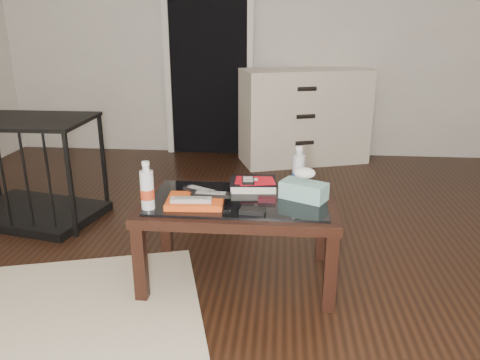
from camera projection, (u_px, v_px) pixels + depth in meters
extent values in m
plane|color=black|center=(215.00, 270.00, 2.64)|extent=(5.00, 5.00, 0.00)
plane|color=silver|center=(249.00, 19.00, 4.56)|extent=(5.00, 0.00, 5.00)
cube|color=black|center=(209.00, 56.00, 4.68)|extent=(0.80, 0.05, 2.00)
cube|color=silver|center=(167.00, 56.00, 4.68)|extent=(0.06, 0.04, 2.04)
cube|color=silver|center=(250.00, 56.00, 4.61)|extent=(0.06, 0.04, 2.04)
cube|color=black|center=(140.00, 264.00, 2.29)|extent=(0.06, 0.06, 0.40)
cube|color=black|center=(330.00, 273.00, 2.21)|extent=(0.06, 0.06, 0.40)
cube|color=black|center=(166.00, 221.00, 2.78)|extent=(0.06, 0.06, 0.40)
cube|color=black|center=(322.00, 227.00, 2.70)|extent=(0.06, 0.06, 0.40)
cube|color=black|center=(239.00, 205.00, 2.42)|extent=(1.00, 0.60, 0.05)
cube|color=black|center=(239.00, 199.00, 2.41)|extent=(0.90, 0.50, 0.01)
cube|color=beige|center=(304.00, 116.00, 4.54)|extent=(1.30, 0.86, 0.90)
cylinder|color=black|center=(304.00, 143.00, 4.36)|extent=(0.18, 0.10, 0.04)
cylinder|color=black|center=(305.00, 116.00, 4.28)|extent=(0.18, 0.10, 0.04)
cylinder|color=black|center=(307.00, 89.00, 4.20)|extent=(0.18, 0.10, 0.04)
cube|color=black|center=(35.00, 213.00, 3.33)|extent=(1.01, 0.78, 0.06)
cube|color=black|center=(20.00, 120.00, 3.12)|extent=(1.01, 0.78, 0.02)
cube|color=black|center=(70.00, 186.00, 2.93)|extent=(0.03, 0.03, 0.70)
cube|color=black|center=(103.00, 161.00, 3.46)|extent=(0.03, 0.03, 0.70)
cube|color=#D84714|center=(195.00, 201.00, 2.33)|extent=(0.29, 0.23, 0.03)
cube|color=#A3A4A8|center=(191.00, 200.00, 2.28)|extent=(0.20, 0.06, 0.02)
cube|color=black|center=(211.00, 194.00, 2.35)|extent=(0.20, 0.06, 0.02)
cube|color=black|center=(201.00, 190.00, 2.41)|extent=(0.20, 0.14, 0.02)
cube|color=black|center=(253.00, 184.00, 2.55)|extent=(0.26, 0.22, 0.05)
cube|color=red|center=(253.00, 180.00, 2.54)|extent=(0.19, 0.14, 0.01)
cube|color=black|center=(248.00, 180.00, 2.50)|extent=(0.07, 0.11, 0.02)
cube|color=black|center=(267.00, 199.00, 2.37)|extent=(0.09, 0.05, 0.02)
cube|color=black|center=(253.00, 211.00, 2.23)|extent=(0.13, 0.08, 0.02)
cylinder|color=silver|center=(147.00, 185.00, 2.25)|extent=(0.07, 0.07, 0.24)
cylinder|color=silver|center=(299.00, 168.00, 2.51)|extent=(0.07, 0.07, 0.24)
cube|color=teal|center=(304.00, 191.00, 2.39)|extent=(0.26, 0.21, 0.09)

